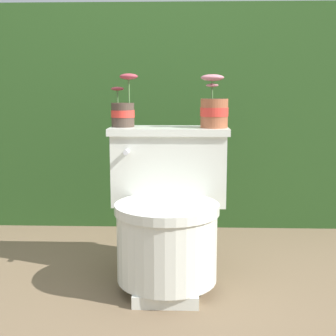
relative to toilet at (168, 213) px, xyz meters
The scene contains 5 objects.
ground_plane 0.34m from the toilet, 126.01° to the right, with size 12.00×12.00×0.00m, color brown.
hedge_backdrop 1.16m from the toilet, 94.92° to the left, with size 3.65×0.66×1.26m.
toilet is the anchor object (origin of this frame).
potted_plant_left 0.48m from the toilet, 140.99° to the left, with size 0.12×0.10×0.23m.
potted_plant_midleft 0.48m from the toilet, 33.33° to the left, with size 0.12×0.12×0.22m.
Camera 1 is at (0.16, -1.73, 0.80)m, focal length 50.00 mm.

